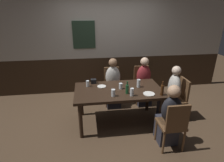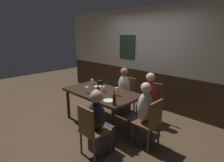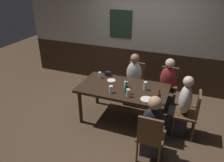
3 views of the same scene
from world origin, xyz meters
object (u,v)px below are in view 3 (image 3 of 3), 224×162
dining_table (123,91)px  chair_mid_far (135,80)px  pint_glass_pale (100,75)px  person_head_east (181,110)px  beer_bottle_green (126,89)px  chair_right_far (168,85)px  tumbler_short (111,90)px  person_right_far (167,89)px  pint_glass_stout (128,93)px  person_mid_far (133,83)px  pint_glass_amber (145,86)px  plate_white_large (147,99)px  chair_right_near (151,136)px  condiment_caddy (108,74)px  chair_head_east (190,112)px  person_right_near (153,131)px  beer_bottle_brown (159,99)px  plate_white_small (111,80)px  beer_glass_half (126,85)px

dining_table → chair_mid_far: chair_mid_far is taller
pint_glass_pale → person_head_east: bearing=-7.8°
beer_bottle_green → chair_right_far: bearing=60.3°
pint_glass_pale → beer_bottle_green: 0.82m
tumbler_short → person_right_far: bearing=48.2°
pint_glass_stout → person_mid_far: bearing=100.7°
pint_glass_amber → plate_white_large: 0.36m
chair_mid_far → person_head_east: bearing=-38.8°
person_head_east → plate_white_large: 0.69m
chair_right_near → condiment_caddy: (-1.20, 1.25, 0.29)m
chair_right_near → chair_head_east: same height
chair_right_far → person_right_near: bearing=-90.0°
chair_head_east → condiment_caddy: bearing=167.6°
dining_table → chair_right_far: size_ratio=1.90×
dining_table → person_right_far: person_right_far is taller
person_head_east → beer_bottle_green: bearing=-168.7°
chair_head_east → person_mid_far: bearing=150.3°
pint_glass_stout → plate_white_large: pint_glass_stout is taller
chair_mid_far → pint_glass_pale: 0.92m
person_right_near → beer_bottle_brown: size_ratio=4.19×
chair_head_east → pint_glass_pale: (-1.83, 0.23, 0.30)m
chair_head_east → beer_bottle_green: (-1.13, -0.19, 0.34)m
chair_head_east → person_mid_far: size_ratio=0.76×
chair_right_far → pint_glass_amber: pint_glass_amber is taller
pint_glass_stout → plate_white_small: bearing=136.4°
dining_table → chair_right_near: size_ratio=1.90×
chair_right_near → chair_head_east: 1.02m
beer_glass_half → beer_bottle_green: size_ratio=0.48×
chair_right_near → condiment_caddy: 1.76m
person_head_east → person_right_far: size_ratio=1.01×
person_mid_far → person_head_east: person_head_east is taller
chair_head_east → beer_bottle_green: bearing=-170.3°
condiment_caddy → person_mid_far: bearing=36.3°
beer_bottle_green → condiment_caddy: size_ratio=2.16×
chair_right_far → person_right_near: size_ratio=0.79×
pint_glass_pale → beer_bottle_green: bearing=-30.8°
person_right_near → beer_bottle_green: (-0.61, 0.52, 0.36)m
chair_right_near → person_head_east: (0.35, 0.88, -0.01)m
person_right_near → person_head_east: 0.80m
person_head_east → beer_bottle_brown: 0.62m
tumbler_short → plate_white_large: 0.66m
plate_white_large → beer_bottle_brown: bearing=-18.2°
dining_table → chair_mid_far: 0.89m
chair_mid_far → pint_glass_pale: bearing=-132.0°
beer_bottle_brown → plate_white_small: bearing=153.2°
person_mid_far → tumbler_short: size_ratio=8.81×
chair_head_east → beer_bottle_green: 1.19m
chair_right_near → person_mid_far: bearing=114.9°
person_head_east → pint_glass_pale: 1.72m
beer_bottle_brown → chair_head_east: bearing=33.5°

